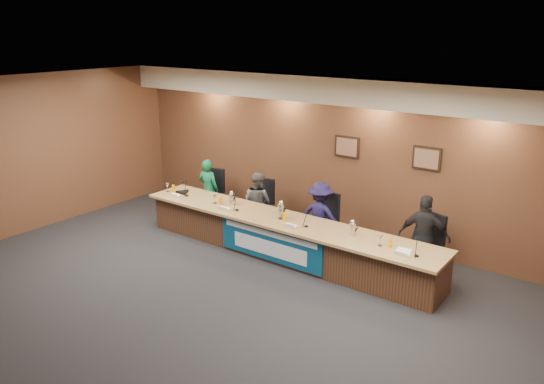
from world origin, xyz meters
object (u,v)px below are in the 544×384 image
Objects in this scene: speakerphone at (183,192)px; panelist_b at (257,202)px; panelist_d at (424,237)px; office_chair_a at (212,196)px; panelist_a at (208,189)px; carafe_mid at (281,211)px; carafe_left at (232,199)px; office_chair_d at (425,249)px; banner at (270,244)px; office_chair_c at (323,224)px; panelist_c at (320,216)px; office_chair_b at (261,208)px; carafe_right at (352,229)px; dais_body at (283,238)px.

panelist_b is at bearing 26.71° from speakerphone.
panelist_d is 3.04× the size of office_chair_a.
speakerphone is (-0.05, -0.71, 0.10)m from panelist_a.
carafe_mid is (-2.45, -0.68, 0.15)m from panelist_d.
carafe_left is at bearing 143.62° from panelist_a.
carafe_mid reaches higher than office_chair_d.
banner is 1.64× the size of panelist_a.
office_chair_c is at bearing 25.49° from carafe_left.
panelist_c is at bearing 58.37° from carafe_mid.
carafe_left is (-0.11, -0.77, 0.38)m from office_chair_b.
carafe_right is at bearing -23.06° from office_chair_c.
office_chair_b is 3.53m from office_chair_d.
panelist_c is 5.13× the size of carafe_mid.
carafe_left is 0.88× the size of carafe_mid.
carafe_right is (3.93, -0.80, 0.38)m from office_chair_a.
speakerphone is (-1.42, -0.81, 0.30)m from office_chair_b.
speakerphone is at bearing -178.09° from carafe_left.
carafe_mid is at bearing 50.56° from panelist_c.
office_chair_b is at bearing -12.80° from panelist_d.
panelist_a is at bearing 164.61° from dais_body.
panelist_a reaches higher than office_chair_c.
panelist_d reaches higher than dais_body.
office_chair_a is 1.00× the size of office_chair_b.
office_chair_b is 0.87m from carafe_left.
office_chair_a is (-2.51, 0.79, 0.13)m from dais_body.
panelist_a reaches higher than office_chair_d.
panelist_c is 2.03m from panelist_d.
speakerphone is (-1.31, -0.04, -0.09)m from carafe_left.
panelist_c reaches higher than office_chair_b.
panelist_c is at bearing -160.17° from office_chair_d.
panelist_b is at bearing -161.37° from office_chair_d.
office_chair_a is at bearing -3.78° from panelist_b.
panelist_a is at bearing -103.60° from office_chair_a.
panelist_d is at bearing 11.33° from office_chair_c.
banner is 4.58× the size of office_chair_d.
banner is 4.58× the size of office_chair_b.
carafe_mid is 0.81× the size of speakerphone.
panelist_b is 0.96× the size of panelist_c.
panelist_d is 4.91m from office_chair_a.
panelist_b is at bearing -7.81° from panelist_c.
carafe_right is (-0.97, -0.80, 0.38)m from office_chair_d.
panelist_d is 3.04× the size of office_chair_d.
panelist_d is at bearing 15.53° from carafe_mid.
panelist_c is at bearing -179.60° from panelist_b.
panelist_c reaches higher than carafe_mid.
dais_body is 1.51m from carafe_right.
office_chair_c and office_chair_d have the same top height.
dais_body is 2.63m from office_chair_a.
office_chair_c is (0.36, 1.21, 0.10)m from banner.
banner is 1.41m from carafe_left.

